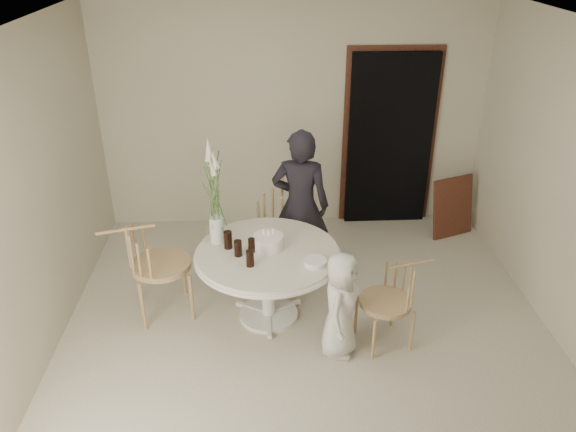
{
  "coord_description": "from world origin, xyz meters",
  "views": [
    {
      "loc": [
        -0.38,
        -4.1,
        3.35
      ],
      "look_at": [
        -0.16,
        0.3,
        1.06
      ],
      "focal_mm": 35.0,
      "sensor_mm": 36.0,
      "label": 1
    }
  ],
  "objects_px": {
    "chair_far": "(282,220)",
    "girl": "(300,205)",
    "chair_left": "(145,258)",
    "flower_vase": "(215,198)",
    "table": "(268,262)",
    "boy": "(340,305)",
    "chair_right": "(398,292)",
    "birthday_cake": "(268,242)"
  },
  "relations": [
    {
      "from": "chair_far",
      "to": "girl",
      "type": "bearing_deg",
      "value": -4.96
    },
    {
      "from": "chair_left",
      "to": "flower_vase",
      "type": "bearing_deg",
      "value": -98.12
    },
    {
      "from": "girl",
      "to": "flower_vase",
      "type": "height_order",
      "value": "flower_vase"
    },
    {
      "from": "chair_left",
      "to": "chair_far",
      "type": "bearing_deg",
      "value": -78.22
    },
    {
      "from": "table",
      "to": "boy",
      "type": "distance_m",
      "value": 0.81
    },
    {
      "from": "boy",
      "to": "table",
      "type": "bearing_deg",
      "value": 69.07
    },
    {
      "from": "chair_far",
      "to": "flower_vase",
      "type": "relative_size",
      "value": 0.96
    },
    {
      "from": "girl",
      "to": "chair_right",
      "type": "bearing_deg",
      "value": 136.22
    },
    {
      "from": "chair_far",
      "to": "boy",
      "type": "height_order",
      "value": "boy"
    },
    {
      "from": "table",
      "to": "boy",
      "type": "relative_size",
      "value": 1.35
    },
    {
      "from": "table",
      "to": "chair_right",
      "type": "relative_size",
      "value": 1.67
    },
    {
      "from": "chair_far",
      "to": "birthday_cake",
      "type": "relative_size",
      "value": 3.51
    },
    {
      "from": "table",
      "to": "chair_left",
      "type": "distance_m",
      "value": 1.13
    },
    {
      "from": "boy",
      "to": "chair_left",
      "type": "bearing_deg",
      "value": 90.18
    },
    {
      "from": "girl",
      "to": "boy",
      "type": "bearing_deg",
      "value": 113.27
    },
    {
      "from": "chair_right",
      "to": "boy",
      "type": "height_order",
      "value": "boy"
    },
    {
      "from": "girl",
      "to": "birthday_cake",
      "type": "distance_m",
      "value": 0.78
    },
    {
      "from": "chair_right",
      "to": "girl",
      "type": "xyz_separation_m",
      "value": [
        -0.77,
        1.14,
        0.29
      ]
    },
    {
      "from": "chair_right",
      "to": "chair_left",
      "type": "relative_size",
      "value": 0.82
    },
    {
      "from": "table",
      "to": "birthday_cake",
      "type": "bearing_deg",
      "value": 77.61
    },
    {
      "from": "table",
      "to": "chair_far",
      "type": "relative_size",
      "value": 1.37
    },
    {
      "from": "girl",
      "to": "flower_vase",
      "type": "relative_size",
      "value": 1.6
    },
    {
      "from": "girl",
      "to": "boy",
      "type": "xyz_separation_m",
      "value": [
        0.25,
        -1.27,
        -0.32
      ]
    },
    {
      "from": "chair_right",
      "to": "birthday_cake",
      "type": "distance_m",
      "value": 1.23
    },
    {
      "from": "girl",
      "to": "flower_vase",
      "type": "bearing_deg",
      "value": 46.47
    },
    {
      "from": "boy",
      "to": "birthday_cake",
      "type": "relative_size",
      "value": 3.57
    },
    {
      "from": "chair_right",
      "to": "flower_vase",
      "type": "xyz_separation_m",
      "value": [
        -1.58,
        0.58,
        0.66
      ]
    },
    {
      "from": "chair_far",
      "to": "chair_left",
      "type": "distance_m",
      "value": 1.46
    },
    {
      "from": "chair_left",
      "to": "boy",
      "type": "xyz_separation_m",
      "value": [
        1.73,
        -0.63,
        -0.14
      ]
    },
    {
      "from": "chair_far",
      "to": "birthday_cake",
      "type": "height_order",
      "value": "chair_far"
    },
    {
      "from": "table",
      "to": "chair_right",
      "type": "height_order",
      "value": "chair_right"
    },
    {
      "from": "chair_left",
      "to": "table",
      "type": "bearing_deg",
      "value": -111.05
    },
    {
      "from": "chair_left",
      "to": "girl",
      "type": "distance_m",
      "value": 1.62
    },
    {
      "from": "chair_right",
      "to": "chair_left",
      "type": "height_order",
      "value": "chair_left"
    },
    {
      "from": "chair_far",
      "to": "girl",
      "type": "height_order",
      "value": "girl"
    },
    {
      "from": "chair_far",
      "to": "chair_right",
      "type": "bearing_deg",
      "value": -46.72
    },
    {
      "from": "table",
      "to": "chair_far",
      "type": "distance_m",
      "value": 0.79
    },
    {
      "from": "table",
      "to": "birthday_cake",
      "type": "relative_size",
      "value": 4.82
    },
    {
      "from": "table",
      "to": "boy",
      "type": "xyz_separation_m",
      "value": [
        0.6,
        -0.53,
        -0.12
      ]
    },
    {
      "from": "chair_left",
      "to": "boy",
      "type": "relative_size",
      "value": 0.99
    },
    {
      "from": "boy",
      "to": "birthday_cake",
      "type": "height_order",
      "value": "boy"
    },
    {
      "from": "chair_far",
      "to": "chair_left",
      "type": "bearing_deg",
      "value": -148.55
    }
  ]
}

